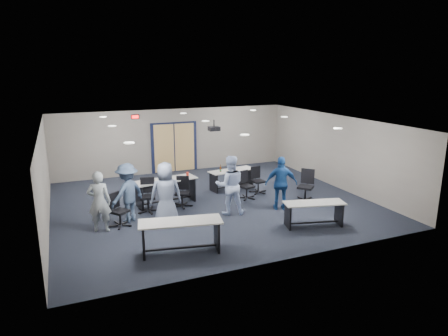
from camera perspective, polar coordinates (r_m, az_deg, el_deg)
name	(u,v)px	position (r m, az deg, el deg)	size (l,w,h in m)	color
floor	(212,202)	(13.40, -1.79, -4.94)	(10.00, 10.00, 0.00)	black
back_wall	(174,141)	(17.22, -7.17, 3.90)	(10.00, 0.04, 2.70)	gray
front_wall	(282,206)	(9.12, 8.29, -5.40)	(10.00, 0.04, 2.70)	gray
left_wall	(44,179)	(12.24, -24.29, -1.46)	(0.04, 9.00, 2.70)	gray
right_wall	(336,151)	(15.47, 15.76, 2.31)	(0.04, 9.00, 2.70)	gray
ceiling	(211,122)	(12.78, -1.89, 6.59)	(10.00, 9.00, 0.04)	white
double_door	(174,148)	(17.24, -7.11, 2.90)	(2.00, 0.07, 2.20)	black
exit_sign	(135,117)	(16.66, -12.58, 7.16)	(0.32, 0.07, 0.18)	black
ceiling_projector	(214,129)	(13.39, -1.43, 5.66)	(0.35, 0.32, 0.37)	black
ceiling_can_lights	(208,122)	(13.01, -2.28, 6.59)	(6.24, 5.74, 0.02)	white
table_front_left	(181,231)	(9.80, -6.21, -8.93)	(2.09, 1.04, 0.81)	#BBB8B0
table_front_right	(314,210)	(11.62, 12.72, -5.85)	(1.80, 0.97, 0.69)	#BBB8B0
table_back_left	(166,187)	(13.24, -8.28, -2.71)	(2.13, 0.98, 0.97)	#BBB8B0
table_back_right	(232,176)	(14.77, 1.08, -1.11)	(1.83, 0.87, 0.98)	#BBB8B0
chair_back_a	(148,196)	(12.62, -10.82, -3.88)	(0.66, 0.66, 1.06)	black
chair_back_b	(182,192)	(12.93, -6.02, -3.44)	(0.61, 0.61, 0.98)	black
chair_back_c	(247,185)	(13.66, 3.27, -2.47)	(0.60, 0.60, 0.96)	black
chair_back_d	(258,180)	(14.32, 4.93, -1.75)	(0.59, 0.59, 0.94)	black
chair_loose_left	(120,210)	(11.68, -14.69, -5.83)	(0.61, 0.61, 0.96)	black
chair_loose_right	(306,186)	(13.64, 11.58, -2.51)	(0.68, 0.68, 1.08)	black
person_gray	(99,202)	(11.35, -17.40, -4.62)	(0.62, 0.41, 1.71)	#949EA2
person_plaid	(166,194)	(11.41, -8.31, -3.69)	(0.89, 0.58, 1.83)	slate
person_lightblue	(230,185)	(12.13, 0.86, -2.45)	(0.89, 0.69, 1.83)	#C0D4FF
person_navy	(281,183)	(12.65, 8.18, -2.18)	(1.00, 0.42, 1.71)	navy
person_back	(127,193)	(11.87, -13.63, -3.46)	(1.12, 0.65, 1.74)	#3D506D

